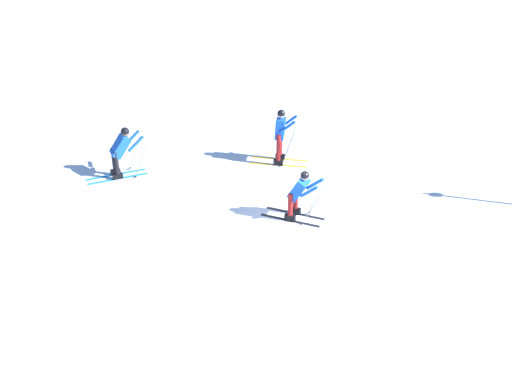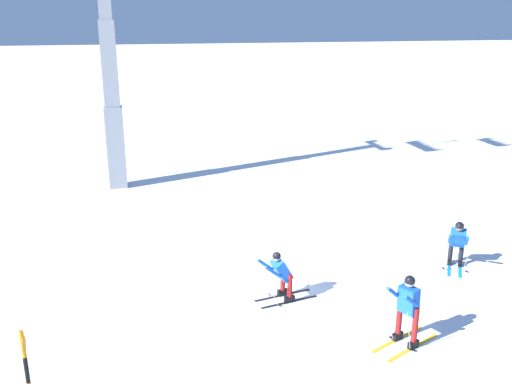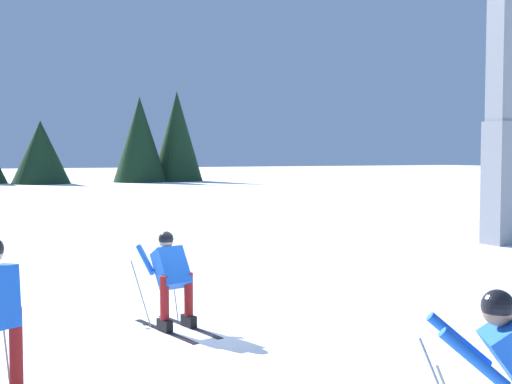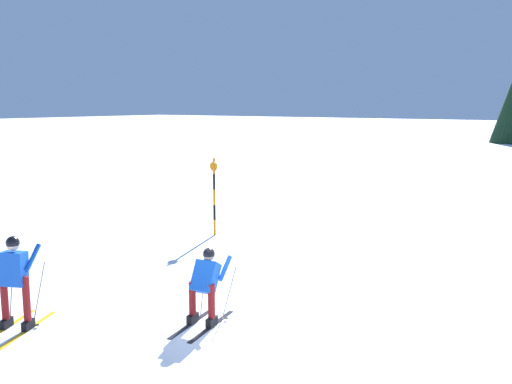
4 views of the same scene
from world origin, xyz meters
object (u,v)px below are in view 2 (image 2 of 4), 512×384
(skier_carving_main, at_px, (281,273))
(skier_distant_downhill, at_px, (408,305))
(skier_distant_uphill, at_px, (458,240))
(lift_tower_near, at_px, (111,80))

(skier_carving_main, distance_m, skier_distant_downhill, 3.39)
(skier_carving_main, bearing_deg, skier_distant_uphill, 7.56)
(skier_carving_main, xyz_separation_m, lift_tower_near, (-4.13, 11.23, 3.75))
(skier_carving_main, relative_size, skier_distant_downhill, 0.94)
(skier_carving_main, bearing_deg, skier_distant_downhill, -50.14)
(skier_distant_downhill, bearing_deg, skier_carving_main, 129.86)
(skier_distant_downhill, bearing_deg, skier_distant_uphill, 44.93)
(skier_carving_main, xyz_separation_m, skier_distant_uphill, (5.50, 0.73, 0.08))
(lift_tower_near, xyz_separation_m, skier_distant_uphill, (9.64, -10.50, -3.66))
(skier_carving_main, height_order, skier_distant_uphill, skier_distant_uphill)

